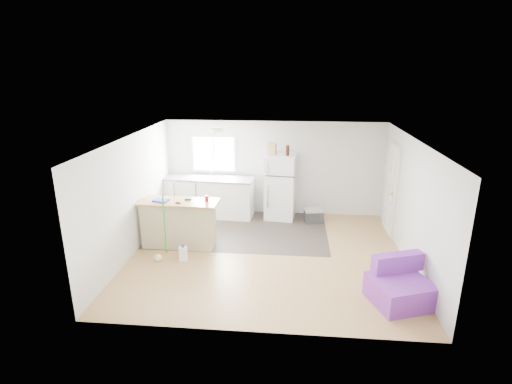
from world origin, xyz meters
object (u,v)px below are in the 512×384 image
bottle_right (288,150)px  peninsula (179,223)px  refrigerator (280,187)px  purple_seat (400,287)px  cleaner_jug (183,254)px  cooler (314,215)px  mop (160,250)px  blue_tray (161,200)px  cardboard_box (272,149)px  bottle_left (287,151)px  red_cup (207,198)px  kitchen_cabinets (210,196)px

bottle_right → peninsula: bearing=-141.1°
refrigerator → purple_seat: 4.21m
refrigerator → bottle_right: bearing=-6.6°
cleaner_jug → bottle_right: bottle_right is taller
cooler → mop: 3.90m
cooler → blue_tray: size_ratio=1.70×
cardboard_box → bottle_right: cardboard_box is taller
purple_seat → bottle_left: 4.28m
purple_seat → cleaner_jug: purple_seat is taller
mop → blue_tray: 1.06m
bottle_right → purple_seat: bearing=-61.9°
blue_tray → cleaner_jug: bearing=-46.8°
cooler → bottle_left: bottle_left is taller
refrigerator → blue_tray: 3.09m
refrigerator → bottle_left: (0.16, -0.11, 0.94)m
cooler → cardboard_box: size_ratio=1.70×
cooler → red_cup: (-2.31, -1.56, 0.89)m
refrigerator → cleaner_jug: 3.20m
kitchen_cabinets → bottle_left: size_ratio=9.25×
kitchen_cabinets → mop: size_ratio=1.63×
mop → bottle_right: 3.86m
bottle_left → bottle_right: bearing=80.7°
cooler → bottle_right: bottle_right is taller
kitchen_cabinets → bottle_left: bearing=1.3°
red_cup → bottle_left: 2.46m
cooler → bottle_right: (-0.67, 0.22, 1.58)m
peninsula → bottle_left: bearing=39.5°
refrigerator → purple_seat: size_ratio=1.47×
peninsula → mop: mop is taller
purple_seat → red_cup: 4.07m
refrigerator → cleaner_jug: size_ratio=4.80×
blue_tray → peninsula: bearing=7.8°
red_cup → blue_tray: 0.96m
kitchen_cabinets → cleaner_jug: kitchen_cabinets is taller
peninsula → cardboard_box: bearing=45.2°
blue_tray → bottle_left: bearing=34.8°
cleaner_jug → cardboard_box: cardboard_box is taller
cardboard_box → cooler: bearing=-9.7°
cleaner_jug → bottle_right: size_ratio=1.36×
kitchen_cabinets → mop: (-0.48, -2.60, -0.28)m
red_cup → bottle_right: bottle_right is taller
cleaner_jug → cardboard_box: 3.37m
kitchen_cabinets → purple_seat: size_ratio=2.08×
peninsula → kitchen_cabinets: bearing=82.8°
refrigerator → cooler: refrigerator is taller
cleaner_jug → bottle_right: bearing=44.1°
purple_seat → cardboard_box: 4.49m
mop → blue_tray: size_ratio=4.73×
cardboard_box → bottle_left: bearing=-5.1°
mop → blue_tray: bearing=80.7°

